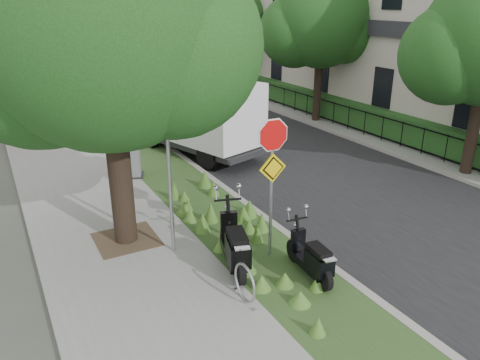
% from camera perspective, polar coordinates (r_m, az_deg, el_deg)
% --- Properties ---
extents(ground, '(120.00, 120.00, 0.00)m').
position_cam_1_polar(ground, '(10.91, 11.64, -9.03)').
color(ground, '#4C5147').
rests_on(ground, ground).
extents(sidewalk_near, '(3.50, 60.00, 0.12)m').
position_cam_1_polar(sidewalk_near, '(17.99, -20.66, 2.55)').
color(sidewalk_near, gray).
rests_on(sidewalk_near, ground).
extents(verge, '(2.00, 60.00, 0.12)m').
position_cam_1_polar(verge, '(18.51, -12.28, 3.96)').
color(verge, '#2E4C20').
rests_on(verge, ground).
extents(kerb_near, '(0.20, 60.00, 0.13)m').
position_cam_1_polar(kerb_near, '(18.79, -9.36, 4.45)').
color(kerb_near, '#9E9991').
rests_on(kerb_near, ground).
extents(road, '(7.00, 60.00, 0.01)m').
position_cam_1_polar(road, '(20.17, 0.07, 5.72)').
color(road, black).
rests_on(road, ground).
extents(kerb_far, '(0.20, 60.00, 0.13)m').
position_cam_1_polar(kerb_far, '(21.99, 8.16, 6.99)').
color(kerb_far, '#9E9991').
rests_on(kerb_far, ground).
extents(footpath_far, '(3.20, 60.00, 0.12)m').
position_cam_1_polar(footpath_far, '(23.02, 11.60, 7.41)').
color(footpath_far, gray).
rests_on(footpath_far, ground).
extents(street_tree_main, '(6.21, 5.54, 7.66)m').
position_cam_1_polar(street_tree_main, '(10.18, -16.58, 16.94)').
color(street_tree_main, black).
rests_on(street_tree_main, ground).
extents(bare_post, '(0.08, 0.08, 4.00)m').
position_cam_1_polar(bare_post, '(9.95, -8.66, 1.61)').
color(bare_post, '#A5A8AD').
rests_on(bare_post, ground).
extents(bike_hoop, '(0.06, 0.78, 0.77)m').
position_cam_1_polar(bike_hoop, '(8.89, 0.59, -12.42)').
color(bike_hoop, '#A5A8AD').
rests_on(bike_hoop, ground).
extents(sign_assembly, '(0.94, 0.08, 3.22)m').
position_cam_1_polar(sign_assembly, '(9.59, 3.98, 2.37)').
color(sign_assembly, '#A5A8AD').
rests_on(sign_assembly, ground).
extents(fence_far, '(0.04, 24.00, 1.00)m').
position_cam_1_polar(fence_far, '(22.27, 9.71, 8.68)').
color(fence_far, black).
rests_on(fence_far, ground).
extents(hedge_far, '(1.00, 24.00, 1.10)m').
position_cam_1_polar(hedge_far, '(22.70, 11.12, 8.83)').
color(hedge_far, '#19481A').
rests_on(hedge_far, footpath_far).
extents(terrace_houses, '(7.40, 26.40, 8.20)m').
position_cam_1_polar(terrace_houses, '(24.68, 18.51, 17.34)').
color(terrace_houses, beige).
rests_on(terrace_houses, ground).
extents(far_tree_b, '(4.83, 4.31, 6.56)m').
position_cam_1_polar(far_tree_b, '(21.66, 9.68, 18.23)').
color(far_tree_b, black).
rests_on(far_tree_b, ground).
extents(far_tree_c, '(4.37, 3.89, 5.93)m').
position_cam_1_polar(far_tree_c, '(28.42, -0.76, 18.35)').
color(far_tree_c, black).
rests_on(far_tree_c, ground).
extents(scooter_near, '(0.80, 1.97, 0.96)m').
position_cam_1_polar(scooter_near, '(9.72, -0.55, -8.59)').
color(scooter_near, black).
rests_on(scooter_near, ground).
extents(scooter_far, '(0.44, 1.67, 0.79)m').
position_cam_1_polar(scooter_far, '(9.60, 8.95, -9.87)').
color(scooter_far, black).
rests_on(scooter_far, ground).
extents(box_truck, '(3.48, 5.59, 2.37)m').
position_cam_1_polar(box_truck, '(17.07, -5.01, 8.08)').
color(box_truck, '#262628').
rests_on(box_truck, ground).
extents(utility_cabinet, '(1.15, 0.95, 1.31)m').
position_cam_1_polar(utility_cabinet, '(15.15, -13.75, 2.69)').
color(utility_cabinet, '#262628').
rests_on(utility_cabinet, ground).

